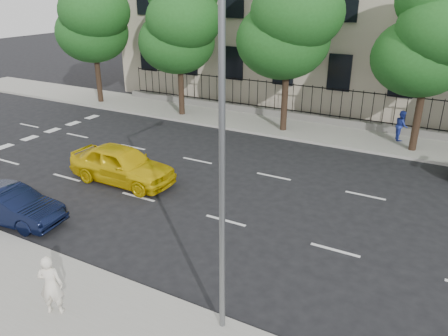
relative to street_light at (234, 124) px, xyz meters
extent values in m
plane|color=black|center=(-2.50, 1.77, -5.15)|extent=(120.00, 120.00, 0.00)
cube|color=gray|center=(-2.50, -2.23, -5.07)|extent=(60.00, 4.00, 0.15)
cube|color=gray|center=(-2.50, 15.77, -5.07)|extent=(60.00, 4.00, 0.15)
cube|color=slate|center=(-2.50, 17.47, -4.80)|extent=(30.00, 0.50, 0.40)
cube|color=black|center=(-2.50, 17.47, -4.50)|extent=(28.80, 0.05, 0.05)
cube|color=black|center=(-2.50, 17.47, -2.90)|extent=(28.80, 0.05, 0.05)
cylinder|color=slate|center=(0.00, -0.53, -1.00)|extent=(0.14, 0.14, 8.00)
cylinder|color=#382619|center=(-18.50, 14.97, -3.42)|extent=(0.36, 0.36, 3.15)
ellipsoid|color=#1E551C|center=(-18.90, 15.27, -0.29)|extent=(4.94, 4.94, 4.06)
ellipsoid|color=#1E551C|center=(-18.00, 14.77, 1.14)|extent=(4.68, 4.68, 3.85)
cylinder|color=#382619|center=(-11.50, 14.97, -3.51)|extent=(0.36, 0.36, 2.97)
ellipsoid|color=#1E551C|center=(-11.90, 15.27, -0.52)|extent=(4.75, 4.75, 3.90)
ellipsoid|color=#1E551C|center=(-11.00, 14.77, 0.85)|extent=(4.50, 4.50, 3.70)
cylinder|color=#382619|center=(-4.50, 14.97, -3.34)|extent=(0.36, 0.36, 3.32)
ellipsoid|color=#1E551C|center=(-4.90, 15.27, -0.05)|extent=(5.13, 5.13, 4.21)
ellipsoid|color=#1E551C|center=(-4.00, 14.77, 1.43)|extent=(4.86, 4.86, 4.00)
cylinder|color=#382619|center=(2.50, 14.97, -3.46)|extent=(0.36, 0.36, 3.08)
ellipsoid|color=#1E551C|center=(2.10, 15.27, -0.48)|extent=(4.56, 4.56, 3.74)
ellipsoid|color=#1E551C|center=(3.00, 14.77, 0.84)|extent=(4.32, 4.32, 3.55)
imported|color=yellow|center=(-7.99, 5.14, -4.33)|extent=(4.78, 1.94, 1.63)
imported|color=black|center=(-9.17, 0.57, -4.50)|extent=(4.05, 1.84, 1.29)
imported|color=white|center=(-3.97, -2.16, -4.16)|extent=(0.73, 0.64, 1.67)
imported|color=navy|center=(1.69, 16.29, -4.20)|extent=(0.81, 0.92, 1.61)
camera|label=1|loc=(4.06, -7.89, 2.70)|focal=35.00mm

